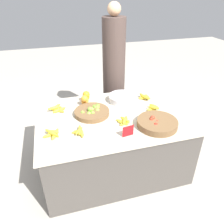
{
  "coord_description": "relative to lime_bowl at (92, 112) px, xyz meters",
  "views": [
    {
      "loc": [
        -0.54,
        -1.92,
        1.91
      ],
      "look_at": [
        0.0,
        0.0,
        0.73
      ],
      "focal_mm": 35.0,
      "sensor_mm": 36.0,
      "label": 1
    }
  ],
  "objects": [
    {
      "name": "lime_bowl",
      "position": [
        0.0,
        0.0,
        0.0
      ],
      "size": [
        0.38,
        0.38,
        0.1
      ],
      "color": "brown",
      "rests_on": "market_table"
    },
    {
      "name": "banana_bunch_middle_right",
      "position": [
        0.69,
        0.19,
        -0.0
      ],
      "size": [
        0.16,
        0.19,
        0.06
      ],
      "color": "yellow",
      "rests_on": "market_table"
    },
    {
      "name": "banana_bunch_front_center",
      "position": [
        -0.36,
        0.17,
        -0.0
      ],
      "size": [
        0.21,
        0.18,
        0.06
      ],
      "color": "yellow",
      "rests_on": "market_table"
    },
    {
      "name": "banana_bunch_back_center",
      "position": [
        0.68,
        -0.1,
        -0.0
      ],
      "size": [
        0.16,
        0.15,
        0.06
      ],
      "color": "yellow",
      "rests_on": "market_table"
    },
    {
      "name": "banana_bunch_middle_left",
      "position": [
        -0.42,
        -0.28,
        -0.0
      ],
      "size": [
        0.17,
        0.18,
        0.06
      ],
      "color": "yellow",
      "rests_on": "market_table"
    },
    {
      "name": "banana_bunch_front_left",
      "position": [
        0.28,
        -0.26,
        -0.0
      ],
      "size": [
        0.15,
        0.15,
        0.06
      ],
      "color": "yellow",
      "rests_on": "market_table"
    },
    {
      "name": "banana_bunch_front_right",
      "position": [
        -0.18,
        -0.32,
        -0.0
      ],
      "size": [
        0.12,
        0.18,
        0.05
      ],
      "color": "yellow",
      "rests_on": "market_table"
    },
    {
      "name": "orange_pile",
      "position": [
        -0.02,
        0.28,
        0.03
      ],
      "size": [
        0.12,
        0.22,
        0.14
      ],
      "color": "orange",
      "rests_on": "market_table"
    },
    {
      "name": "market_table",
      "position": [
        0.2,
        -0.09,
        -0.37
      ],
      "size": [
        1.59,
        1.14,
        0.68
      ],
      "color": "#4C4742",
      "rests_on": "ground_plane"
    },
    {
      "name": "vendor_person",
      "position": [
        0.47,
        0.79,
        0.1
      ],
      "size": [
        0.31,
        0.31,
        1.73
      ],
      "color": "#473833",
      "rests_on": "ground_plane"
    },
    {
      "name": "metal_bowl",
      "position": [
        0.41,
        0.2,
        0.01
      ],
      "size": [
        0.33,
        0.33,
        0.08
      ],
      "color": "silver",
      "rests_on": "market_table"
    },
    {
      "name": "price_sign",
      "position": [
        0.25,
        -0.47,
        0.02
      ],
      "size": [
        0.11,
        0.02,
        0.11
      ],
      "rotation": [
        0.0,
        0.0,
        0.16
      ],
      "color": "red",
      "rests_on": "market_table"
    },
    {
      "name": "ground_plane",
      "position": [
        0.2,
        -0.09,
        -0.71
      ],
      "size": [
        12.0,
        12.0,
        0.0
      ],
      "primitive_type": "plane",
      "color": "#ADA599"
    },
    {
      "name": "tomato_basket",
      "position": [
        0.58,
        -0.4,
        0.0
      ],
      "size": [
        0.4,
        0.4,
        0.09
      ],
      "color": "brown",
      "rests_on": "market_table"
    }
  ]
}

